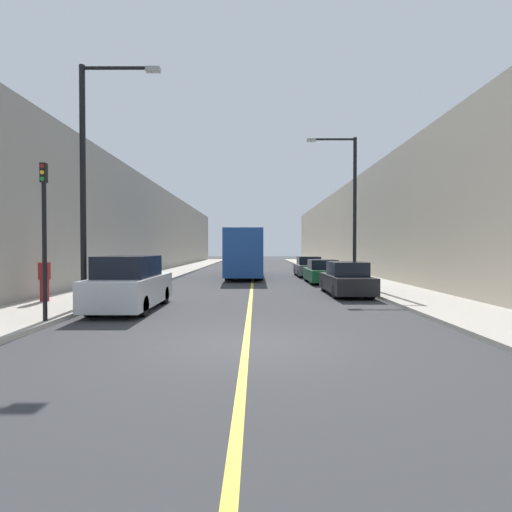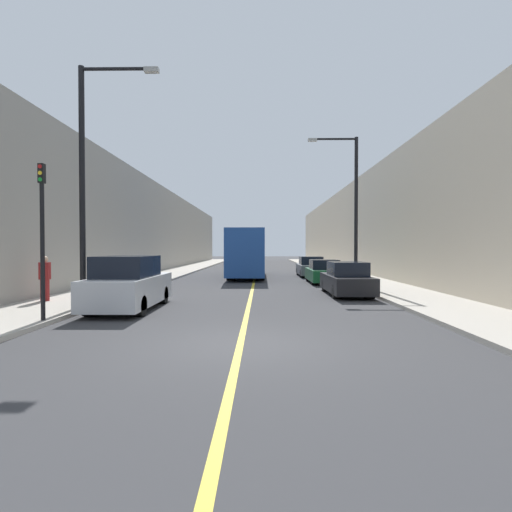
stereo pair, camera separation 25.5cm
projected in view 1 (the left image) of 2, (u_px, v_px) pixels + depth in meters
name	position (u px, v px, depth m)	size (l,w,h in m)	color
ground_plane	(247.00, 344.00, 9.05)	(200.00, 200.00, 0.00)	#38383A
sidewalk_left	(182.00, 270.00, 39.07)	(3.26, 72.00, 0.14)	#B2AA9E
sidewalk_right	(328.00, 270.00, 39.02)	(3.26, 72.00, 0.14)	#B2AA9E
building_row_left	(145.00, 230.00, 39.00)	(4.00, 72.00, 8.03)	gray
building_row_right	(365.00, 228.00, 38.93)	(4.00, 72.00, 8.29)	beige
road_center_line	(255.00, 271.00, 39.05)	(0.16, 72.00, 0.01)	gold
bus	(247.00, 253.00, 30.53)	(2.57, 11.17, 3.50)	#1E4793
parked_suv_left	(132.00, 285.00, 14.14)	(1.92, 4.81, 1.92)	silver
car_right_near	(348.00, 280.00, 18.59)	(1.78, 4.64, 1.56)	black
car_right_mid	(323.00, 273.00, 24.96)	(1.85, 4.37, 1.48)	#145128
car_right_far	(309.00, 267.00, 30.94)	(1.86, 4.61, 1.55)	#51565B
street_lamp_left	(91.00, 170.00, 13.94)	(2.82, 0.24, 8.42)	black
street_lamp_right	(352.00, 201.00, 22.53)	(2.82, 0.24, 8.30)	black
traffic_light	(46.00, 236.00, 11.22)	(0.16, 0.18, 4.44)	black
pedestrian	(46.00, 278.00, 15.40)	(0.38, 0.24, 1.75)	maroon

